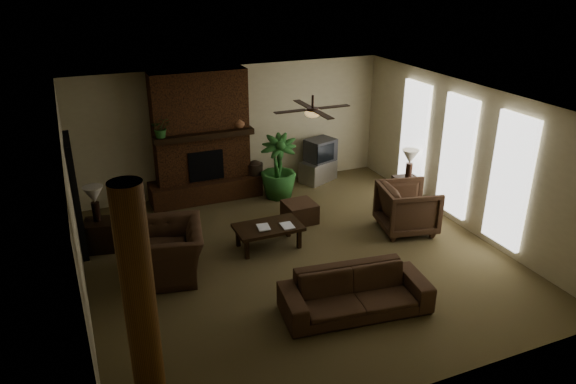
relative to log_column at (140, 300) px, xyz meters
name	(u,v)px	position (x,y,z in m)	size (l,w,h in m)	color
room_shell	(297,184)	(2.95, 2.40, 0.00)	(7.00, 7.00, 7.00)	brown
fireplace	(202,148)	(2.15, 5.62, -0.24)	(2.40, 0.70, 2.80)	#502C15
windows	(456,157)	(6.40, 2.60, -0.05)	(0.08, 3.65, 2.35)	white
log_column	(140,300)	(0.00, 0.00, 0.00)	(0.36, 0.36, 2.80)	brown
doorway	(76,196)	(-0.49, 4.20, -0.35)	(0.10, 1.00, 2.10)	black
ceiling_fan	(313,111)	(3.35, 2.70, 1.13)	(1.35, 1.35, 0.37)	black
sofa	(356,286)	(3.11, 0.61, -0.97)	(2.20, 0.64, 0.86)	#402B1B
armchair_left	(168,243)	(0.78, 2.74, -0.83)	(1.30, 0.85, 1.14)	#402B1B
armchair_right	(408,206)	(5.33, 2.54, -0.88)	(1.00, 0.94, 1.03)	#402B1B
coffee_table	(268,229)	(2.63, 2.95, -1.03)	(1.20, 0.70, 0.43)	black
ottoman	(300,212)	(3.59, 3.71, -1.20)	(0.60, 0.60, 0.40)	#402B1B
tv_stand	(318,171)	(4.89, 5.55, -1.15)	(0.85, 0.50, 0.50)	silver
tv	(321,150)	(4.94, 5.54, -0.64)	(0.77, 0.70, 0.52)	#343336
floor_vase	(255,175)	(3.27, 5.44, -0.97)	(0.34, 0.34, 0.77)	#31251B
floor_plant	(278,180)	(3.65, 5.02, -1.01)	(0.79, 1.41, 0.79)	#2A5D25
side_table_left	(100,235)	(-0.20, 4.08, -1.12)	(0.50, 0.50, 0.55)	black
lamp_left	(94,197)	(-0.20, 4.12, -0.40)	(0.40, 0.40, 0.65)	black
side_table_right	(406,190)	(6.10, 3.69, -1.12)	(0.50, 0.50, 0.55)	black
lamp_right	(410,159)	(6.10, 3.65, -0.40)	(0.45, 0.45, 0.65)	black
mantel_plant	(161,130)	(1.27, 5.37, 0.32)	(0.38, 0.42, 0.33)	#2A5D25
mantel_vase	(239,123)	(2.94, 5.42, 0.27)	(0.22, 0.23, 0.22)	brown
book_a	(257,221)	(2.41, 2.92, -0.83)	(0.22, 0.03, 0.29)	#999999
book_b	(282,220)	(2.83, 2.81, -0.82)	(0.21, 0.02, 0.29)	#999999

